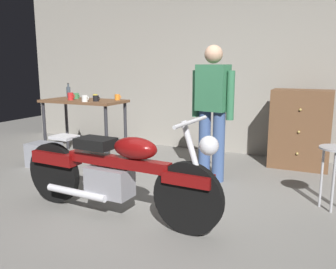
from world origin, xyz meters
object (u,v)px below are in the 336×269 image
person_standing (212,107)px  wooden_dresser (300,129)px  motorcycle (115,172)px  storage_bin (44,155)px  mug_white_ceramic (85,99)px  mug_black_matte (96,98)px  mug_yellow_tall (95,97)px  mug_green_speckled (76,96)px  mug_orange_travel (117,97)px  bottle (69,92)px  shop_stool (335,161)px  mug_red_diner (71,96)px

person_standing → wooden_dresser: (0.95, 1.06, -0.38)m
motorcycle → storage_bin: size_ratio=4.98×
mug_white_ceramic → mug_black_matte: 0.17m
wooden_dresser → mug_yellow_tall: 3.05m
person_standing → mug_green_speckled: (-2.42, 0.40, 0.02)m
mug_orange_travel → bottle: 0.94m
wooden_dresser → mug_green_speckled: 3.46m
motorcycle → mug_black_matte: (-1.41, 1.65, 0.49)m
wooden_dresser → shop_stool: bearing=-72.4°
person_standing → mug_green_speckled: 2.45m
mug_white_ceramic → bottle: (-0.65, 0.40, 0.05)m
motorcycle → mug_green_speckled: 2.74m
mug_red_diner → bottle: bearing=134.7°
person_standing → mug_red_diner: person_standing is taller
storage_bin → mug_green_speckled: mug_green_speckled is taller
mug_white_ceramic → mug_black_matte: bearing=48.4°
mug_red_diner → storage_bin: bearing=-90.2°
person_standing → storage_bin: person_standing is taller
mug_white_ceramic → shop_stool: bearing=-7.3°
mug_black_matte → bottle: bottle is taller
mug_black_matte → bottle: bearing=159.6°
motorcycle → shop_stool: (1.87, 1.09, 0.05)m
wooden_dresser → mug_orange_travel: (-2.64, -0.57, 0.39)m
shop_stool → wooden_dresser: (-0.46, 1.43, 0.05)m
wooden_dresser → mug_red_diner: bearing=-165.0°
mug_yellow_tall → mug_green_speckled: mug_yellow_tall is taller
person_standing → mug_black_matte: person_standing is taller
mug_red_diner → mug_black_matte: 0.47m
mug_white_ceramic → mug_green_speckled: size_ratio=1.06×
mug_green_speckled → mug_orange_travel: size_ratio=1.03×
wooden_dresser → mug_orange_travel: wooden_dresser is taller
mug_yellow_tall → bottle: 0.68m
shop_stool → mug_orange_travel: bearing=164.5°
mug_orange_travel → mug_red_diner: bearing=-154.7°
mug_orange_travel → bottle: size_ratio=0.47×
motorcycle → mug_orange_travel: motorcycle is taller
mug_yellow_tall → person_standing: bearing=-8.9°
mug_yellow_tall → mug_green_speckled: 0.45m
mug_black_matte → motorcycle: bearing=-49.5°
storage_bin → mug_yellow_tall: 1.15m
person_standing → mug_orange_travel: 1.76m
shop_stool → storage_bin: size_ratio=1.45×
person_standing → motorcycle: bearing=83.5°
motorcycle → mug_green_speckled: motorcycle is taller
mug_orange_travel → wooden_dresser: bearing=12.3°
mug_yellow_tall → bottle: bearing=166.4°
wooden_dresser → storage_bin: wooden_dresser is taller
person_standing → mug_green_speckled: size_ratio=14.51×
shop_stool → mug_yellow_tall: (-3.38, 0.68, 0.45)m
wooden_dresser → mug_yellow_tall: size_ratio=10.74×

